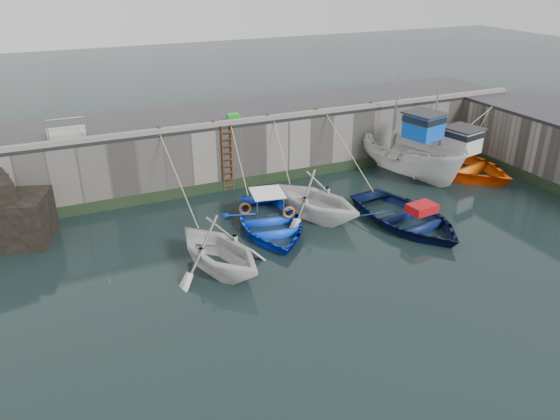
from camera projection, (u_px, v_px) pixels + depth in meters
name	position (u px, v px, depth m)	size (l,w,h in m)	color
ground	(380.00, 282.00, 18.79)	(120.00, 120.00, 0.00)	black
quay_back	(247.00, 140.00, 28.49)	(30.00, 5.00, 3.00)	slate
road_back	(247.00, 111.00, 27.83)	(30.00, 5.00, 0.16)	black
kerb_back	(264.00, 118.00, 25.81)	(30.00, 0.30, 0.20)	slate
algae_back	(267.00, 179.00, 26.92)	(30.00, 0.08, 0.50)	black
ladder	(227.00, 159.00, 25.57)	(0.51, 0.08, 3.20)	#3F1E0F
boat_near_white	(219.00, 269.00, 19.59)	(3.79, 4.39, 2.31)	silver
boat_near_white_rope	(184.00, 218.00, 23.47)	(0.04, 5.09, 3.10)	tan
boat_near_blue	(270.00, 228.00, 22.53)	(3.83, 5.36, 1.11)	blue
boat_near_blue_rope	(240.00, 197.00, 25.49)	(0.04, 3.38, 3.10)	tan
boat_near_blacktrim	(315.00, 217.00, 23.52)	(3.90, 4.52, 2.38)	silver
boat_near_blacktrim_rope	(282.00, 189.00, 26.39)	(0.04, 3.26, 3.10)	tan
boat_near_navy	(406.00, 224.00, 22.89)	(4.05, 5.67, 1.17)	#09153D
boat_near_navy_rope	(349.00, 186.00, 26.67)	(0.04, 4.89, 3.10)	tan
boat_far_white	(411.00, 156.00, 27.54)	(3.91, 6.86, 5.50)	silver
boat_far_orange	(449.00, 161.00, 28.58)	(6.68, 8.23, 4.50)	#FF650D
fish_crate	(233.00, 117.00, 25.74)	(0.55, 0.40, 0.33)	#1C971B
railing	(67.00, 132.00, 23.40)	(1.60, 1.05, 1.00)	#A5A8AD
bollard_a	(159.00, 129.00, 24.01)	(0.18, 0.18, 0.28)	#3F1E0F
bollard_b	(213.00, 123.00, 24.94)	(0.18, 0.18, 0.28)	#3F1E0F
bollard_c	(267.00, 116.00, 25.95)	(0.18, 0.18, 0.28)	#3F1E0F
bollard_d	(316.00, 111.00, 26.93)	(0.18, 0.18, 0.28)	#3F1E0F
bollard_e	(371.00, 104.00, 28.12)	(0.18, 0.18, 0.28)	#3F1E0F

